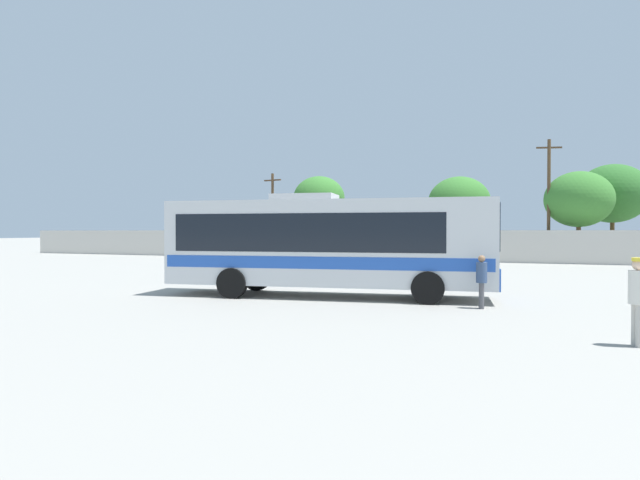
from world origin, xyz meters
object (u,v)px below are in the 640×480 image
(utility_pole_far, at_px, (273,213))
(roadside_tree_right, at_px, (613,194))
(coach_bus_silver_blue, at_px, (324,242))
(parked_car_leftmost_red, at_px, (245,250))
(roadside_tree_midright, at_px, (579,199))
(roadside_tree_midleft, at_px, (459,203))
(attendant_by_bus_door, at_px, (482,278))
(utility_pole_near, at_px, (549,198))
(roadside_tree_left, at_px, (319,198))
(parked_car_second_black, at_px, (308,251))
(passenger_waiting_on_apron, at_px, (638,296))

(utility_pole_far, height_order, roadside_tree_right, roadside_tree_right)
(coach_bus_silver_blue, distance_m, roadside_tree_right, 32.29)
(parked_car_leftmost_red, relative_size, roadside_tree_midright, 0.68)
(utility_pole_far, distance_m, roadside_tree_midleft, 16.38)
(attendant_by_bus_door, bearing_deg, utility_pole_near, 84.67)
(utility_pole_far, bearing_deg, roadside_tree_left, 61.71)
(roadside_tree_left, bearing_deg, utility_pole_far, -118.29)
(utility_pole_near, distance_m, roadside_tree_midleft, 8.47)
(parked_car_leftmost_red, height_order, parked_car_second_black, same)
(passenger_waiting_on_apron, bearing_deg, roadside_tree_right, 83.86)
(utility_pole_near, height_order, roadside_tree_left, utility_pole_near)
(coach_bus_silver_blue, bearing_deg, parked_car_leftmost_red, 126.13)
(passenger_waiting_on_apron, height_order, roadside_tree_left, roadside_tree_left)
(roadside_tree_left, bearing_deg, roadside_tree_midleft, -1.47)
(parked_car_leftmost_red, bearing_deg, roadside_tree_right, 17.90)
(utility_pole_near, distance_m, roadside_tree_right, 6.53)
(passenger_waiting_on_apron, distance_m, parked_car_second_black, 30.80)
(parked_car_leftmost_red, relative_size, roadside_tree_right, 0.61)
(roadside_tree_left, height_order, roadside_tree_right, roadside_tree_left)
(coach_bus_silver_blue, height_order, roadside_tree_left, roadside_tree_left)
(attendant_by_bus_door, xyz_separation_m, roadside_tree_midleft, (-4.57, 30.81, 3.85))
(attendant_by_bus_door, xyz_separation_m, passenger_waiting_on_apron, (3.35, -4.23, 0.11))
(roadside_tree_midleft, bearing_deg, roadside_tree_left, 178.53)
(utility_pole_near, bearing_deg, parked_car_second_black, -162.95)
(parked_car_second_black, height_order, utility_pole_far, utility_pole_far)
(coach_bus_silver_blue, bearing_deg, roadside_tree_midleft, 88.46)
(roadside_tree_right, bearing_deg, parked_car_leftmost_red, -162.10)
(roadside_tree_right, bearing_deg, utility_pole_far, -171.30)
(utility_pole_near, distance_m, utility_pole_far, 22.77)
(roadside_tree_left, bearing_deg, parked_car_leftmost_red, -106.03)
(roadside_tree_midleft, height_order, roadside_tree_midright, roadside_tree_midleft)
(utility_pole_near, bearing_deg, roadside_tree_midleft, 145.78)
(roadside_tree_midright, bearing_deg, roadside_tree_midleft, 157.01)
(roadside_tree_right, bearing_deg, utility_pole_near, -135.85)
(coach_bus_silver_blue, height_order, roadside_tree_midleft, roadside_tree_midleft)
(attendant_by_bus_door, distance_m, roadside_tree_midright, 27.59)
(coach_bus_silver_blue, xyz_separation_m, roadside_tree_midright, (9.85, 26.00, 2.70))
(parked_car_leftmost_red, xyz_separation_m, parked_car_second_black, (5.95, -0.83, -0.00))
(passenger_waiting_on_apron, height_order, roadside_tree_midleft, roadside_tree_midleft)
(roadside_tree_midleft, bearing_deg, utility_pole_near, -34.22)
(passenger_waiting_on_apron, xyz_separation_m, roadside_tree_right, (3.75, 34.81, 4.19))
(roadside_tree_left, height_order, roadside_tree_midright, roadside_tree_left)
(attendant_by_bus_door, relative_size, utility_pole_far, 0.21)
(passenger_waiting_on_apron, distance_m, roadside_tree_right, 35.26)
(parked_car_leftmost_red, relative_size, parked_car_second_black, 1.02)
(parked_car_leftmost_red, relative_size, roadside_tree_left, 0.60)
(roadside_tree_left, bearing_deg, utility_pole_near, -14.18)
(passenger_waiting_on_apron, distance_m, utility_pole_near, 30.51)
(roadside_tree_right, bearing_deg, coach_bus_silver_blue, -112.84)
(coach_bus_silver_blue, xyz_separation_m, parked_car_second_black, (-9.15, 19.87, -1.15))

